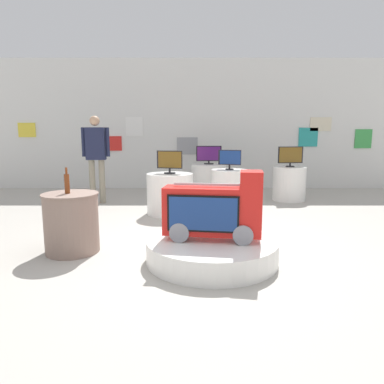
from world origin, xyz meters
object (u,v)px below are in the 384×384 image
shopper_browsing_near_truck (95,153)px  display_pedestal_left_rear (208,179)px  novelty_firetruck_tv (213,212)px  display_pedestal_center_rear (228,188)px  side_table_round (70,222)px  tv_on_left_rear (208,155)px  main_display_pedestal (211,250)px  tv_on_far_right (289,156)px  display_pedestal_right_rear (169,194)px  display_pedestal_far_right (288,184)px  bottle_on_side_table (66,183)px  tv_on_right_rear (169,161)px  tv_on_center_rear (229,158)px

shopper_browsing_near_truck → display_pedestal_left_rear: bearing=23.7°
novelty_firetruck_tv → display_pedestal_left_rear: size_ratio=1.36×
display_pedestal_center_rear → side_table_round: bearing=-128.3°
tv_on_left_rear → main_display_pedestal: bearing=-92.2°
display_pedestal_left_rear → side_table_round: bearing=-114.3°
display_pedestal_left_rear → tv_on_far_right: 1.94m
novelty_firetruck_tv → tv_on_left_rear: bearing=88.1°
novelty_firetruck_tv → shopper_browsing_near_truck: shopper_browsing_near_truck is taller
display_pedestal_right_rear → tv_on_left_rear: bearing=68.6°
tv_on_left_rear → tv_on_far_right: 1.84m
novelty_firetruck_tv → display_pedestal_center_rear: bearing=80.9°
novelty_firetruck_tv → display_pedestal_far_right: novelty_firetruck_tv is taller
bottle_on_side_table → novelty_firetruck_tv: bearing=-10.5°
novelty_firetruck_tv → tv_on_left_rear: (0.15, 4.39, 0.38)m
main_display_pedestal → display_pedestal_far_right: display_pedestal_far_right is taller
tv_on_left_rear → tv_on_far_right: (1.70, -0.71, 0.01)m
main_display_pedestal → novelty_firetruck_tv: size_ratio=1.33×
main_display_pedestal → shopper_browsing_near_truck: shopper_browsing_near_truck is taller
novelty_firetruck_tv → bottle_on_side_table: 1.76m
display_pedestal_right_rear → tv_on_right_rear: tv_on_right_rear is taller
display_pedestal_left_rear → display_pedestal_right_rear: size_ratio=0.99×
tv_on_center_rear → side_table_round: tv_on_center_rear is taller
main_display_pedestal → side_table_round: bearing=169.3°
tv_on_right_rear → bottle_on_side_table: bearing=-117.6°
tv_on_right_rear → side_table_round: bearing=-117.1°
novelty_firetruck_tv → bottle_on_side_table: bottle_on_side_table is taller
display_pedestal_left_rear → display_pedestal_far_right: bearing=-22.6°
main_display_pedestal → display_pedestal_far_right: bearing=63.0°
main_display_pedestal → tv_on_center_rear: 3.23m
display_pedestal_center_rear → display_pedestal_left_rear: bearing=104.8°
tv_on_center_rear → display_pedestal_right_rear: tv_on_center_rear is taller
display_pedestal_left_rear → display_pedestal_center_rear: same height
display_pedestal_left_rear → bottle_on_side_table: (-1.86, -4.08, 0.48)m
tv_on_right_rear → tv_on_far_right: 2.81m
main_display_pedestal → display_pedestal_center_rear: bearing=80.5°
tv_on_right_rear → bottle_on_side_table: (-1.08, -2.07, -0.10)m
tv_on_right_rear → bottle_on_side_table: 2.33m
display_pedestal_right_rear → shopper_browsing_near_truck: (-1.56, 0.98, 0.68)m
display_pedestal_center_rear → bottle_on_side_table: bottle_on_side_table is taller
tv_on_right_rear → novelty_firetruck_tv: bearing=-75.1°
novelty_firetruck_tv → display_pedestal_right_rear: bearing=104.9°
tv_on_left_rear → shopper_browsing_near_truck: size_ratio=0.33×
display_pedestal_right_rear → main_display_pedestal: bearing=-75.5°
novelty_firetruck_tv → tv_on_far_right: bearing=63.3°
novelty_firetruck_tv → shopper_browsing_near_truck: bearing=123.1°
shopper_browsing_near_truck → bottle_on_side_table: bearing=-81.1°
display_pedestal_center_rear → display_pedestal_far_right: size_ratio=1.00×
shopper_browsing_near_truck → display_pedestal_center_rear: bearing=-5.8°
main_display_pedestal → tv_on_left_rear: 4.46m
display_pedestal_left_rear → bottle_on_side_table: size_ratio=2.63×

